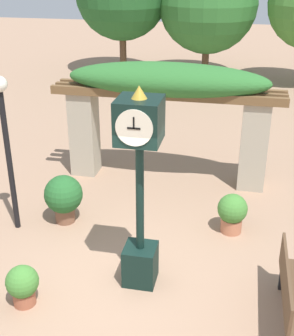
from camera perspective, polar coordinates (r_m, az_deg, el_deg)
name	(u,v)px	position (r m, az deg, el deg)	size (l,w,h in m)	color
ground_plane	(124,283)	(7.44, -2.76, -13.86)	(60.00, 60.00, 0.00)	#9E7A60
pedestal_clock	(140,181)	(6.57, -0.89, -1.58)	(0.60, 0.65, 3.09)	black
pergola	(167,95)	(9.89, 2.46, 8.85)	(4.89, 1.16, 2.62)	#A89E89
potted_plant_near_left	(232,212)	(8.58, 10.35, -5.29)	(0.54, 0.54, 0.74)	#B26B4C
potted_plant_near_right	(23,284)	(7.09, -14.93, -13.54)	(0.47, 0.47, 0.63)	#9E563D
potted_plant_far_left	(64,196)	(8.83, -10.14, -3.41)	(0.72, 0.72, 0.93)	brown
park_bench	(293,295)	(6.82, 17.42, -14.57)	(0.42, 1.70, 0.89)	brown
lamp_post	(5,130)	(8.29, -16.92, 4.50)	(0.27, 0.27, 2.84)	black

